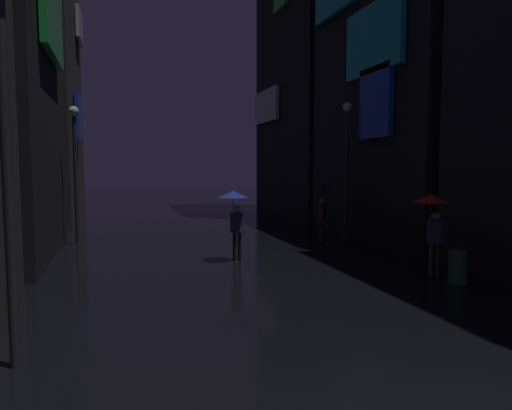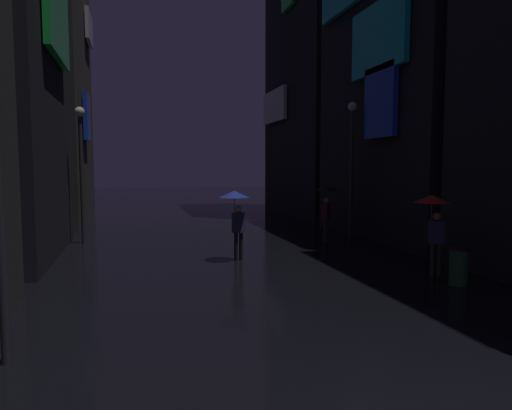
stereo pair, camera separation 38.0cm
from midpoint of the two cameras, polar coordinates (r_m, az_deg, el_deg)
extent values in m
cube|color=#26E54C|center=(16.34, -24.85, 21.29)|extent=(0.20, 3.82, 2.89)
cube|color=#264CF9|center=(24.70, -21.75, 10.17)|extent=(0.20, 1.89, 2.30)
cube|color=white|center=(28.33, -21.60, 20.02)|extent=(0.20, 2.50, 1.64)
cube|color=black|center=(19.92, 17.47, 17.03)|extent=(4.00, 8.42, 14.23)
cube|color=#264CF9|center=(17.19, 14.11, 12.36)|extent=(0.20, 1.97, 2.54)
cube|color=#19D8F2|center=(17.86, 13.82, 19.56)|extent=(0.20, 3.61, 2.46)
cube|color=white|center=(28.82, 0.90, 12.23)|extent=(0.20, 4.18, 1.95)
cylinder|color=#38332D|center=(17.43, 7.46, -3.14)|extent=(0.12, 0.12, 0.85)
cylinder|color=#38332D|center=(17.59, 7.71, -3.07)|extent=(0.12, 0.12, 0.85)
cube|color=#4C1E23|center=(17.43, 7.62, -0.75)|extent=(0.40, 0.39, 0.60)
sphere|color=#9E7051|center=(17.39, 7.63, 0.60)|extent=(0.22, 0.22, 0.22)
cylinder|color=#4C1E23|center=(17.61, 7.72, -0.53)|extent=(0.09, 0.09, 0.50)
cylinder|color=slate|center=(17.58, 7.73, 0.56)|extent=(0.02, 0.02, 0.77)
cone|color=black|center=(17.55, 7.75, 2.14)|extent=(0.90, 0.90, 0.20)
cylinder|color=#38332D|center=(12.78, 20.94, -6.35)|extent=(0.12, 0.12, 0.85)
cylinder|color=#38332D|center=(12.70, 20.21, -6.40)|extent=(0.12, 0.12, 0.85)
cube|color=#333859|center=(12.62, 20.68, -3.14)|extent=(0.37, 0.28, 0.60)
sphere|color=#9E7051|center=(12.58, 20.73, -1.29)|extent=(0.22, 0.22, 0.22)
cylinder|color=#333859|center=(12.49, 20.05, -2.97)|extent=(0.09, 0.09, 0.50)
cylinder|color=slate|center=(12.45, 20.09, -1.44)|extent=(0.02, 0.02, 0.77)
cone|color=red|center=(12.41, 20.16, 0.78)|extent=(0.90, 0.90, 0.20)
cylinder|color=black|center=(13.87, -2.86, -5.17)|extent=(0.12, 0.12, 0.85)
cylinder|color=black|center=(13.77, -3.48, -5.24)|extent=(0.12, 0.12, 0.85)
cube|color=#333859|center=(13.72, -3.19, -2.22)|extent=(0.40, 0.33, 0.60)
sphere|color=beige|center=(13.67, -3.19, -0.52)|extent=(0.22, 0.22, 0.22)
cylinder|color=#333859|center=(13.57, -3.70, -2.09)|extent=(0.09, 0.09, 0.50)
cylinder|color=slate|center=(13.53, -3.70, -0.68)|extent=(0.02, 0.02, 0.77)
cone|color=#263FB2|center=(13.49, -3.72, 1.37)|extent=(0.90, 0.90, 0.20)
cylinder|color=#2D2D33|center=(18.14, 10.63, 3.62)|extent=(0.14, 0.14, 4.94)
sphere|color=#F9EFCC|center=(18.28, 10.76, 11.96)|extent=(0.36, 0.36, 0.36)
cylinder|color=#2D2D33|center=(17.79, -22.16, 2.80)|extent=(0.14, 0.14, 4.62)
sphere|color=#F9EFCC|center=(17.89, -22.41, 10.79)|extent=(0.36, 0.36, 0.36)
cylinder|color=#2D2D33|center=(7.20, -29.95, 1.65)|extent=(0.14, 0.14, 5.03)
cylinder|color=#265933|center=(12.11, 23.09, -7.03)|extent=(0.44, 0.44, 0.85)
cylinder|color=black|center=(12.02, 23.16, -4.86)|extent=(0.46, 0.46, 0.08)
camera|label=1|loc=(0.19, -90.89, -0.08)|focal=32.00mm
camera|label=2|loc=(0.19, 89.11, 0.08)|focal=32.00mm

